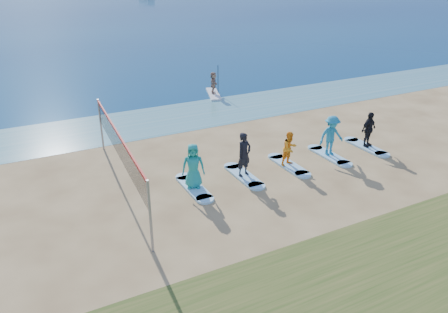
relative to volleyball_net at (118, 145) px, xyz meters
name	(u,v)px	position (x,y,z in m)	size (l,w,h in m)	color
ground	(280,194)	(5.35, -3.22, -1.90)	(600.00, 600.00, 0.00)	tan
shallow_water	(179,117)	(5.35, 7.28, -1.90)	(600.00, 600.00, 0.00)	teal
volleyball_net	(118,145)	(0.00, 0.00, 0.00)	(0.66, 9.07, 2.50)	gray
paddleboard	(214,94)	(9.23, 10.58, -1.84)	(0.70, 3.00, 0.12)	silver
paddleboarder	(213,83)	(9.23, 10.58, -1.06)	(1.35, 0.43, 1.45)	tan
surfboard_0	(194,188)	(2.53, -1.28, -1.86)	(0.70, 2.20, 0.09)	#A4E2FF
student_0	(193,166)	(2.53, -1.28, -0.90)	(0.89, 0.58, 1.83)	teal
surfboard_1	(244,176)	(4.83, -1.28, -1.86)	(0.70, 2.20, 0.09)	#A4E2FF
student_1	(244,154)	(4.83, -1.28, -0.87)	(0.69, 0.45, 1.88)	black
surfboard_2	(289,165)	(7.13, -1.28, -1.86)	(0.70, 2.20, 0.09)	#A4E2FF
student_2	(290,148)	(7.13, -1.28, -1.05)	(0.74, 0.58, 1.53)	orange
surfboard_3	(329,156)	(9.43, -1.28, -1.86)	(0.70, 2.20, 0.09)	#A4E2FF
student_3	(331,136)	(9.43, -1.28, -0.87)	(1.23, 0.70, 1.90)	teal
surfboard_4	(366,147)	(11.73, -1.28, -1.86)	(0.70, 2.20, 0.09)	#A4E2FF
student_4	(369,129)	(11.73, -1.28, -0.95)	(1.01, 0.42, 1.72)	black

